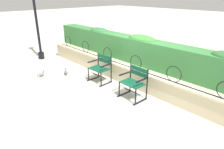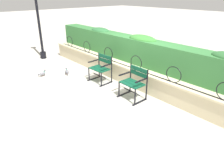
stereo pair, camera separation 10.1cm
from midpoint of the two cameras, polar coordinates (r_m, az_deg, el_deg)
The scene contains 9 objects.
ground_plane at distance 5.64m, azimuth -0.47°, elevation -5.52°, with size 60.00×60.00×0.00m, color #BCB7AD.
stone_wall at distance 6.12m, azimuth 6.24°, elevation -0.33°, with size 8.54×0.41×0.57m.
iron_arch_fence at distance 6.13m, azimuth 3.61°, elevation 4.31°, with size 7.97×0.02×0.42m.
hedge_row at distance 6.21m, azimuth 9.58°, elevation 6.60°, with size 8.37×0.56×0.89m.
park_chair_left at distance 6.27m, azimuth -2.61°, elevation 2.04°, with size 0.66×0.55×0.85m.
park_chair_right at distance 5.29m, azimuth 6.90°, elevation -2.07°, with size 0.64×0.53×0.85m.
pigeon_near_chairs at distance 7.12m, azimuth -18.82°, elevation 0.32°, with size 0.11×0.29×0.22m.
pigeon_far_side at distance 7.04m, azimuth -12.33°, elevation 0.81°, with size 0.28×0.16×0.22m.
lamppost at distance 8.83m, azimuth -20.06°, elevation 15.54°, with size 0.28×0.28×3.45m.
Camera 2 is at (3.78, -3.25, 2.63)m, focal length 32.07 mm.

